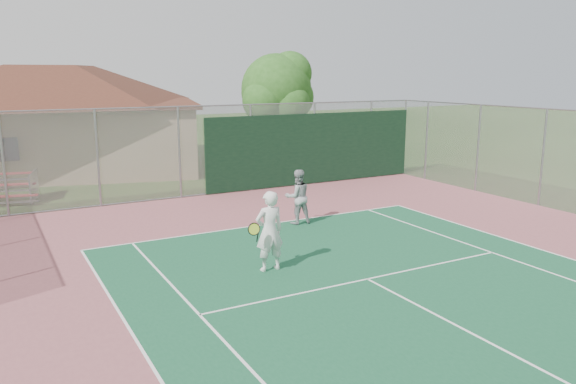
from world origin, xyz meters
The scene contains 6 objects.
back_fence centered at (2.11, 16.98, 1.67)m, with size 20.08×0.11×3.53m.
side_fence_right centered at (10.00, 12.50, 1.75)m, with size 0.08×9.00×3.50m.
clubhouse centered at (-4.24, 25.98, 3.08)m, with size 15.91×12.54×6.06m.
tree centered at (5.75, 21.74, 3.82)m, with size 4.17×3.95×5.82m.
player_white_front centered at (-1.72, 8.05, 0.99)m, with size 1.08×0.62×1.97m.
player_grey_back centered at (1.04, 11.50, 0.87)m, with size 0.93×0.77×1.74m.
Camera 1 is at (-7.57, -3.53, 4.70)m, focal length 35.00 mm.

